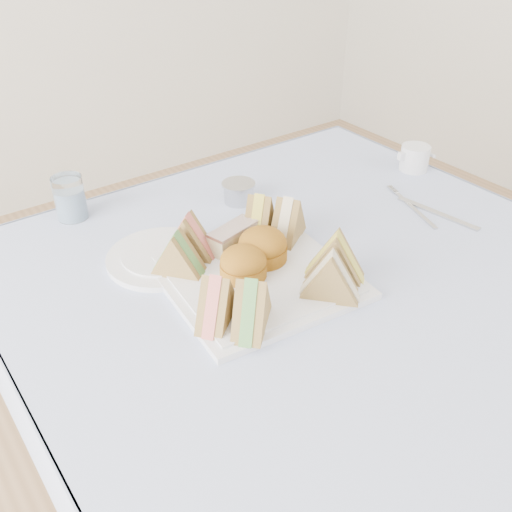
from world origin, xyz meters
TOP-DOWN VIEW (x-y plane):
  - table at (0.00, 0.00)m, footprint 0.90×0.90m
  - tablecloth at (0.00, 0.00)m, footprint 1.02×1.02m
  - serving_plate at (-0.10, 0.06)m, footprint 0.33×0.33m
  - sandwich_fl_a at (-0.22, -0.00)m, footprint 0.10×0.09m
  - sandwich_fl_b at (-0.18, -0.04)m, footprint 0.10×0.10m
  - sandwich_fr_a at (0.00, -0.02)m, footprint 0.10×0.11m
  - sandwich_fr_b at (-0.04, -0.06)m, footprint 0.10×0.10m
  - sandwich_bl_a at (-0.20, 0.14)m, footprint 0.09×0.10m
  - sandwich_bl_b at (-0.16, 0.18)m, footprint 0.10×0.10m
  - sandwich_br_a at (0.02, 0.12)m, footprint 0.11×0.09m
  - sandwich_br_b at (-0.02, 0.16)m, footprint 0.10×0.09m
  - scone_left at (-0.12, 0.07)m, footprint 0.09×0.09m
  - scone_right at (-0.07, 0.09)m, footprint 0.11×0.11m
  - pastry_slice at (-0.09, 0.15)m, footprint 0.10×0.06m
  - side_plate at (-0.20, 0.21)m, footprint 0.22×0.22m
  - water_glass at (-0.27, 0.45)m, footprint 0.07×0.07m
  - tea_strainer at (0.04, 0.31)m, footprint 0.09×0.09m
  - knife at (0.33, 0.03)m, footprint 0.04×0.19m
  - fork at (0.31, 0.06)m, footprint 0.06×0.15m
  - creamer_jug at (0.46, 0.20)m, footprint 0.08×0.08m

SIDE VIEW (x-z plane):
  - table at x=0.00m, z-range 0.00..0.74m
  - tablecloth at x=0.00m, z-range 0.74..0.75m
  - fork at x=0.31m, z-range 0.75..0.75m
  - knife at x=0.33m, z-range 0.75..0.75m
  - side_plate at x=-0.20m, z-range 0.75..0.76m
  - serving_plate at x=-0.10m, z-range 0.75..0.76m
  - tea_strainer at x=0.04m, z-range 0.75..0.79m
  - creamer_jug at x=0.46m, z-range 0.75..0.80m
  - pastry_slice at x=-0.09m, z-range 0.76..0.80m
  - scone_left at x=-0.12m, z-range 0.76..0.81m
  - scone_right at x=-0.07m, z-range 0.76..0.82m
  - water_glass at x=-0.27m, z-range 0.75..0.84m
  - sandwich_bl_a at x=-0.20m, z-range 0.76..0.84m
  - sandwich_fl_a at x=-0.22m, z-range 0.76..0.84m
  - sandwich_br_b at x=-0.02m, z-range 0.76..0.84m
  - sandwich_fr_b at x=-0.04m, z-range 0.76..0.84m
  - sandwich_bl_b at x=-0.16m, z-range 0.76..0.84m
  - sandwich_br_a at x=0.02m, z-range 0.76..0.84m
  - sandwich_fl_b at x=-0.18m, z-range 0.76..0.84m
  - sandwich_fr_a at x=0.00m, z-range 0.76..0.85m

